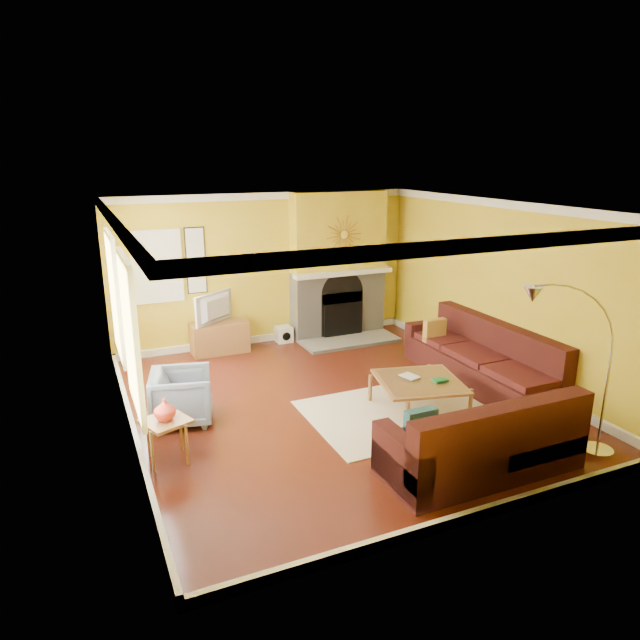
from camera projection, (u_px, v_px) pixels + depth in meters
name	position (u px, v px, depth m)	size (l,w,h in m)	color
floor	(336.00, 402.00, 8.01)	(5.50, 6.00, 0.02)	maroon
ceiling	(338.00, 206.00, 7.24)	(5.50, 6.00, 0.02)	white
wall_back	(265.00, 269.00, 10.27)	(5.50, 0.02, 2.70)	gold
wall_front	(485.00, 392.00, 4.98)	(5.50, 0.02, 2.70)	gold
wall_left	(121.00, 334.00, 6.56)	(0.02, 6.00, 2.70)	gold
wall_right	(500.00, 290.00, 8.70)	(0.02, 6.00, 2.70)	gold
baseboard	(336.00, 398.00, 7.99)	(5.50, 6.00, 0.12)	white
crown_molding	(338.00, 211.00, 7.26)	(5.50, 6.00, 0.12)	white
window_left_near	(114.00, 296.00, 7.67)	(0.06, 1.22, 1.72)	white
window_left_far	(129.00, 336.00, 6.00)	(0.06, 1.22, 1.72)	white
window_back	(157.00, 267.00, 9.43)	(0.82, 0.06, 1.22)	white
wall_art	(196.00, 261.00, 9.68)	(0.34, 0.04, 1.14)	white
fireplace	(338.00, 265.00, 10.61)	(1.80, 0.40, 2.70)	gray
mantel	(344.00, 273.00, 10.43)	(1.92, 0.22, 0.08)	white
hearth	(350.00, 341.00, 10.50)	(1.80, 0.70, 0.06)	gray
sunburst	(344.00, 235.00, 10.24)	(0.70, 0.04, 0.70)	olive
rug	(398.00, 412.00, 7.65)	(2.40, 1.80, 0.02)	beige
sectional_sofa	(438.00, 378.00, 7.67)	(3.19, 3.90, 0.90)	#421715
coffee_table	(419.00, 394.00, 7.72)	(1.08, 1.08, 0.43)	white
media_console	(220.00, 338.00, 9.92)	(0.98, 0.44, 0.54)	#9A6738
tv	(218.00, 308.00, 9.77)	(0.91, 0.12, 0.53)	black
subwoofer	(284.00, 334.00, 10.52)	(0.29, 0.29, 0.29)	white
armchair	(182.00, 397.00, 7.32)	(0.74, 0.76, 0.69)	gray
side_table	(167.00, 440.00, 6.40)	(0.46, 0.46, 0.51)	#9A6738
vase	(165.00, 409.00, 6.29)	(0.24, 0.24, 0.25)	red
book	(405.00, 378.00, 7.69)	(0.19, 0.25, 0.02)	white
arc_lamp	(571.00, 377.00, 6.12)	(1.34, 0.36, 2.10)	silver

